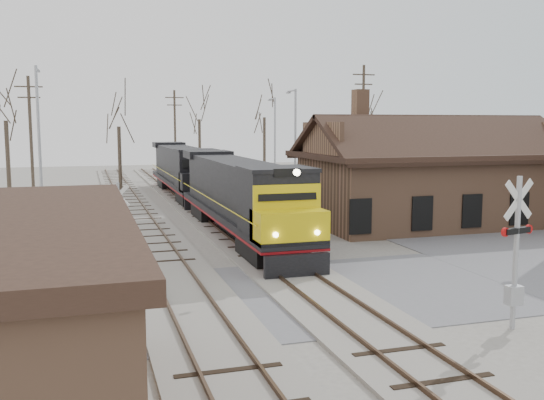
{
  "coord_description": "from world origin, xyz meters",
  "views": [
    {
      "loc": [
        -7.55,
        -19.34,
        5.89
      ],
      "look_at": [
        1.18,
        9.0,
        2.16
      ],
      "focal_mm": 40.0,
      "sensor_mm": 36.0,
      "label": 1
    }
  ],
  "objects": [
    {
      "name": "tree_e",
      "position": [
        22.1,
        38.76,
        6.23
      ],
      "size": [
        3.58,
        3.58,
        8.77
      ],
      "color": "#382D23",
      "rests_on": "ground"
    },
    {
      "name": "tree_a",
      "position": [
        -13.19,
        30.47,
        7.15
      ],
      "size": [
        4.1,
        4.1,
        10.05
      ],
      "color": "#382D23",
      "rests_on": "ground"
    },
    {
      "name": "tree_c",
      "position": [
        4.7,
        47.84,
        7.47
      ],
      "size": [
        4.28,
        4.28,
        10.49
      ],
      "color": "#382D23",
      "rests_on": "ground"
    },
    {
      "name": "streetlight_c",
      "position": [
        9.64,
        35.67,
        4.72
      ],
      "size": [
        0.25,
        2.04,
        8.37
      ],
      "color": "#A5A8AD",
      "rests_on": "ground"
    },
    {
      "name": "utility_pole_a",
      "position": [
        -11.44,
        29.96,
        4.96
      ],
      "size": [
        2.0,
        0.24,
        9.47
      ],
      "color": "#382D23",
      "rests_on": "ground"
    },
    {
      "name": "utility_pole_c",
      "position": [
        15.12,
        27.95,
        5.64
      ],
      "size": [
        2.0,
        0.24,
        10.82
      ],
      "color": "#382D23",
      "rests_on": "ground"
    },
    {
      "name": "road",
      "position": [
        0.0,
        0.0,
        0.01
      ],
      "size": [
        60.0,
        9.0,
        0.03
      ],
      "primitive_type": "cube",
      "color": "slate",
      "rests_on": "ground"
    },
    {
      "name": "streetlight_b",
      "position": [
        7.65,
        24.14,
        4.78
      ],
      "size": [
        0.25,
        2.04,
        8.5
      ],
      "color": "#A5A8AD",
      "rests_on": "ground"
    },
    {
      "name": "tree_b",
      "position": [
        -4.68,
        35.39,
        6.6
      ],
      "size": [
        3.79,
        3.79,
        9.28
      ],
      "color": "#382D23",
      "rests_on": "ground"
    },
    {
      "name": "depot",
      "position": [
        11.99,
        12.0,
        2.41
      ],
      "size": [
        15.2,
        9.31,
        7.9
      ],
      "color": "#95694D",
      "rests_on": "ground"
    },
    {
      "name": "locomotive_lead",
      "position": [
        0.0,
        10.72,
        2.19
      ],
      "size": [
        2.81,
        18.81,
        4.17
      ],
      "color": "black",
      "rests_on": "ground"
    },
    {
      "name": "streetlight_a",
      "position": [
        -10.14,
        19.4,
        5.19
      ],
      "size": [
        0.25,
        2.04,
        9.31
      ],
      "color": "#A5A8AD",
      "rests_on": "ground"
    },
    {
      "name": "tree_d",
      "position": [
        10.93,
        43.41,
        7.69
      ],
      "size": [
        4.41,
        4.41,
        10.8
      ],
      "color": "#382D23",
      "rests_on": "ground"
    },
    {
      "name": "track_main",
      "position": [
        0.0,
        15.0,
        0.07
      ],
      "size": [
        3.4,
        90.0,
        0.24
      ],
      "color": "#9B968C",
      "rests_on": "ground"
    },
    {
      "name": "crossbuck_near",
      "position": [
        4.1,
        -5.2,
        2.06
      ],
      "size": [
        1.25,
        0.37,
        4.44
      ],
      "rotation": [
        0.0,
        0.0,
        0.22
      ],
      "color": "#A5A8AD",
      "rests_on": "ground"
    },
    {
      "name": "utility_pole_b",
      "position": [
        1.86,
        46.99,
        4.99
      ],
      "size": [
        2.0,
        0.24,
        9.53
      ],
      "color": "#382D23",
      "rests_on": "ground"
    },
    {
      "name": "ground",
      "position": [
        0.0,
        0.0,
        0.0
      ],
      "size": [
        140.0,
        140.0,
        0.0
      ],
      "primitive_type": "plane",
      "color": "#9B968C",
      "rests_on": "ground"
    },
    {
      "name": "locomotive_trailing",
      "position": [
        0.0,
        29.81,
        2.19
      ],
      "size": [
        2.81,
        18.81,
        3.95
      ],
      "color": "black",
      "rests_on": "ground"
    },
    {
      "name": "crossbuck_far",
      "position": [
        -6.38,
        5.2,
        1.72
      ],
      "size": [
        0.97,
        0.49,
        3.61
      ],
      "rotation": [
        0.0,
        0.0,
        2.73
      ],
      "color": "#A5A8AD",
      "rests_on": "ground"
    },
    {
      "name": "track_siding",
      "position": [
        -4.5,
        15.0,
        0.07
      ],
      "size": [
        3.4,
        90.0,
        0.24
      ],
      "color": "#9B968C",
      "rests_on": "ground"
    }
  ]
}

